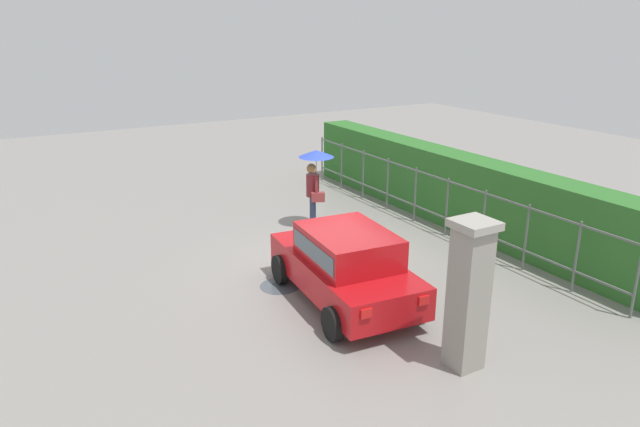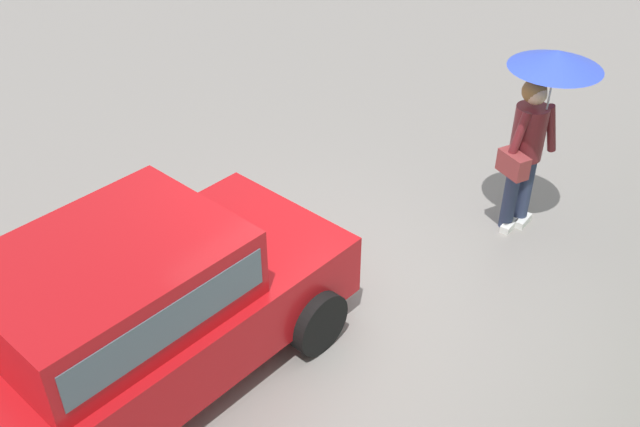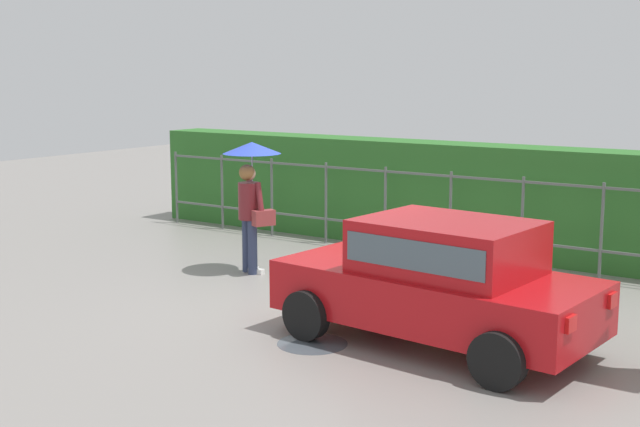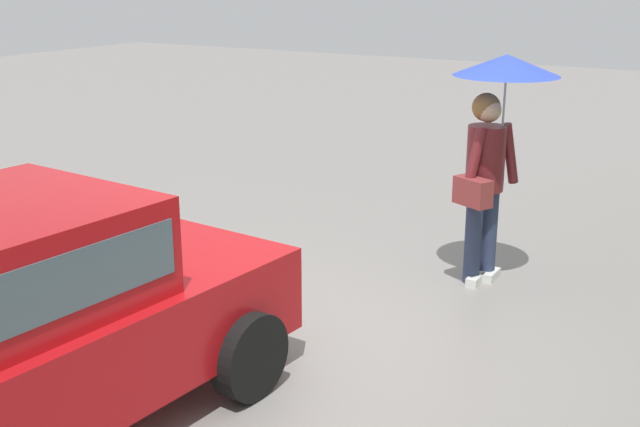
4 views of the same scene
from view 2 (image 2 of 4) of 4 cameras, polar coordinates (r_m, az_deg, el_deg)
The scene contains 4 objects.
ground_plane at distance 7.14m, azimuth 2.30°, elevation -6.64°, with size 40.00×40.00×0.00m, color gray.
car at distance 6.01m, azimuth -14.77°, elevation -7.44°, with size 3.86×2.13×1.48m.
pedestrian at distance 7.63m, azimuth 16.88°, elevation 8.11°, with size 0.92×0.91×2.06m.
puddle_near at distance 7.58m, azimuth -10.84°, elevation -4.46°, with size 0.83×0.83×0.00m, color #4C545B.
Camera 2 is at (4.42, 2.97, 4.76)m, focal length 40.82 mm.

